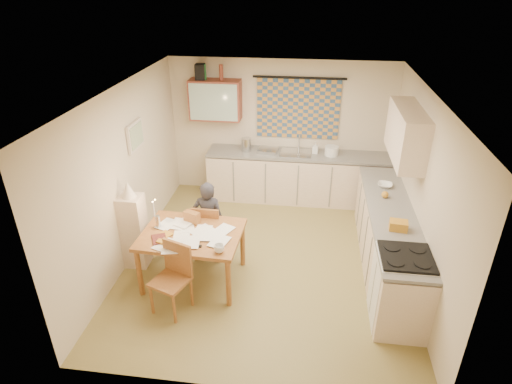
# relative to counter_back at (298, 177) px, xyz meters

# --- Properties ---
(floor) EXTENTS (4.00, 4.50, 0.02)m
(floor) POSITION_rel_counter_back_xyz_m (-0.37, -1.95, -0.46)
(floor) COLOR olive
(floor) RESTS_ON ground
(ceiling) EXTENTS (4.00, 4.50, 0.02)m
(ceiling) POSITION_rel_counter_back_xyz_m (-0.37, -1.95, 2.06)
(ceiling) COLOR white
(ceiling) RESTS_ON floor
(wall_back) EXTENTS (4.00, 0.02, 2.50)m
(wall_back) POSITION_rel_counter_back_xyz_m (-0.37, 0.31, 0.80)
(wall_back) COLOR beige
(wall_back) RESTS_ON floor
(wall_front) EXTENTS (4.00, 0.02, 2.50)m
(wall_front) POSITION_rel_counter_back_xyz_m (-0.37, -4.21, 0.80)
(wall_front) COLOR beige
(wall_front) RESTS_ON floor
(wall_left) EXTENTS (0.02, 4.50, 2.50)m
(wall_left) POSITION_rel_counter_back_xyz_m (-2.38, -1.95, 0.80)
(wall_left) COLOR beige
(wall_left) RESTS_ON floor
(wall_right) EXTENTS (0.02, 4.50, 2.50)m
(wall_right) POSITION_rel_counter_back_xyz_m (1.64, -1.95, 0.80)
(wall_right) COLOR beige
(wall_right) RESTS_ON floor
(window_blind) EXTENTS (1.45, 0.03, 1.05)m
(window_blind) POSITION_rel_counter_back_xyz_m (-0.07, 0.27, 1.20)
(window_blind) COLOR #2E4E73
(window_blind) RESTS_ON wall_back
(curtain_rod) EXTENTS (1.60, 0.04, 0.04)m
(curtain_rod) POSITION_rel_counter_back_xyz_m (-0.07, 0.25, 1.75)
(curtain_rod) COLOR black
(curtain_rod) RESTS_ON wall_back
(wall_cabinet) EXTENTS (0.90, 0.34, 0.70)m
(wall_cabinet) POSITION_rel_counter_back_xyz_m (-1.52, 0.13, 1.35)
(wall_cabinet) COLOR maroon
(wall_cabinet) RESTS_ON wall_back
(wall_cabinet_glass) EXTENTS (0.84, 0.02, 0.64)m
(wall_cabinet_glass) POSITION_rel_counter_back_xyz_m (-1.52, -0.04, 1.35)
(wall_cabinet_glass) COLOR #99B2A5
(wall_cabinet_glass) RESTS_ON wall_back
(upper_cabinet_right) EXTENTS (0.34, 1.30, 0.70)m
(upper_cabinet_right) POSITION_rel_counter_back_xyz_m (1.46, -1.40, 1.40)
(upper_cabinet_right) COLOR beige
(upper_cabinet_right) RESTS_ON wall_right
(framed_print) EXTENTS (0.04, 0.50, 0.40)m
(framed_print) POSITION_rel_counter_back_xyz_m (-2.34, -1.55, 1.25)
(framed_print) COLOR beige
(framed_print) RESTS_ON wall_left
(print_canvas) EXTENTS (0.01, 0.42, 0.32)m
(print_canvas) POSITION_rel_counter_back_xyz_m (-2.32, -1.55, 1.25)
(print_canvas) COLOR beige
(print_canvas) RESTS_ON wall_left
(counter_back) EXTENTS (3.30, 0.62, 0.92)m
(counter_back) POSITION_rel_counter_back_xyz_m (0.00, 0.00, 0.00)
(counter_back) COLOR beige
(counter_back) RESTS_ON floor
(counter_right) EXTENTS (0.62, 2.95, 0.92)m
(counter_right) POSITION_rel_counter_back_xyz_m (1.33, -1.92, -0.00)
(counter_right) COLOR beige
(counter_right) RESTS_ON floor
(stove) EXTENTS (0.61, 0.61, 0.95)m
(stove) POSITION_rel_counter_back_xyz_m (1.33, -2.98, 0.02)
(stove) COLOR white
(stove) RESTS_ON floor
(sink) EXTENTS (0.57, 0.47, 0.10)m
(sink) POSITION_rel_counter_back_xyz_m (-0.07, 0.00, 0.43)
(sink) COLOR silver
(sink) RESTS_ON counter_back
(tap) EXTENTS (0.03, 0.03, 0.28)m
(tap) POSITION_rel_counter_back_xyz_m (-0.02, 0.18, 0.61)
(tap) COLOR silver
(tap) RESTS_ON counter_back
(dish_rack) EXTENTS (0.39, 0.34, 0.06)m
(dish_rack) POSITION_rel_counter_back_xyz_m (-0.57, 0.00, 0.50)
(dish_rack) COLOR silver
(dish_rack) RESTS_ON counter_back
(kettle) EXTENTS (0.23, 0.23, 0.24)m
(kettle) POSITION_rel_counter_back_xyz_m (-0.96, 0.00, 0.59)
(kettle) COLOR silver
(kettle) RESTS_ON counter_back
(mixing_bowl) EXTENTS (0.24, 0.24, 0.16)m
(mixing_bowl) POSITION_rel_counter_back_xyz_m (0.56, 0.00, 0.55)
(mixing_bowl) COLOR white
(mixing_bowl) RESTS_ON counter_back
(soap_bottle) EXTENTS (0.12, 0.12, 0.21)m
(soap_bottle) POSITION_rel_counter_back_xyz_m (0.27, 0.05, 0.57)
(soap_bottle) COLOR white
(soap_bottle) RESTS_ON counter_back
(bowl) EXTENTS (0.28, 0.28, 0.05)m
(bowl) POSITION_rel_counter_back_xyz_m (1.33, -1.16, 0.50)
(bowl) COLOR white
(bowl) RESTS_ON counter_right
(orange_bag) EXTENTS (0.24, 0.19, 0.12)m
(orange_bag) POSITION_rel_counter_back_xyz_m (1.33, -2.37, 0.53)
(orange_bag) COLOR #C18222
(orange_bag) RESTS_ON counter_right
(fruit_orange) EXTENTS (0.10, 0.10, 0.10)m
(fruit_orange) POSITION_rel_counter_back_xyz_m (1.28, -1.52, 0.52)
(fruit_orange) COLOR #C18222
(fruit_orange) RESTS_ON counter_right
(speaker) EXTENTS (0.18, 0.21, 0.26)m
(speaker) POSITION_rel_counter_back_xyz_m (-1.77, 0.13, 1.83)
(speaker) COLOR black
(speaker) RESTS_ON wall_cabinet
(bottle_green) EXTENTS (0.08, 0.08, 0.26)m
(bottle_green) POSITION_rel_counter_back_xyz_m (-1.70, 0.13, 1.83)
(bottle_green) COLOR #195926
(bottle_green) RESTS_ON wall_cabinet
(bottle_brown) EXTENTS (0.09, 0.09, 0.26)m
(bottle_brown) POSITION_rel_counter_back_xyz_m (-1.40, 0.13, 1.83)
(bottle_brown) COLOR maroon
(bottle_brown) RESTS_ON wall_cabinet
(dining_table) EXTENTS (1.34, 1.05, 0.75)m
(dining_table) POSITION_rel_counter_back_xyz_m (-1.31, -2.53, -0.07)
(dining_table) COLOR brown
(dining_table) RESTS_ON floor
(chair_far) EXTENTS (0.41, 0.41, 0.88)m
(chair_far) POSITION_rel_counter_back_xyz_m (-1.22, -1.96, -0.18)
(chair_far) COLOR brown
(chair_far) RESTS_ON floor
(chair_near) EXTENTS (0.53, 0.53, 0.90)m
(chair_near) POSITION_rel_counter_back_xyz_m (-1.42, -3.14, -0.17)
(chair_near) COLOR brown
(chair_near) RESTS_ON floor
(person) EXTENTS (0.47, 0.32, 1.22)m
(person) POSITION_rel_counter_back_xyz_m (-1.22, -1.97, 0.16)
(person) COLOR black
(person) RESTS_ON floor
(shelf_stand) EXTENTS (0.32, 0.30, 1.10)m
(shelf_stand) POSITION_rel_counter_back_xyz_m (-2.21, -2.30, 0.10)
(shelf_stand) COLOR beige
(shelf_stand) RESTS_ON floor
(lampshade) EXTENTS (0.20, 0.20, 0.22)m
(lampshade) POSITION_rel_counter_back_xyz_m (-2.21, -2.30, 0.76)
(lampshade) COLOR beige
(lampshade) RESTS_ON shelf_stand
(letter_rack) EXTENTS (0.24, 0.18, 0.16)m
(letter_rack) POSITION_rel_counter_back_xyz_m (-1.37, -2.27, 0.38)
(letter_rack) COLOR brown
(letter_rack) RESTS_ON dining_table
(mug) EXTENTS (0.14, 0.14, 0.10)m
(mug) POSITION_rel_counter_back_xyz_m (-0.86, -2.91, 0.35)
(mug) COLOR white
(mug) RESTS_ON dining_table
(magazine) EXTENTS (0.37, 0.38, 0.02)m
(magazine) POSITION_rel_counter_back_xyz_m (-1.75, -2.79, 0.31)
(magazine) COLOR maroon
(magazine) RESTS_ON dining_table
(book) EXTENTS (0.35, 0.36, 0.02)m
(book) POSITION_rel_counter_back_xyz_m (-1.72, -2.62, 0.31)
(book) COLOR #C18222
(book) RESTS_ON dining_table
(orange_box) EXTENTS (0.13, 0.10, 0.04)m
(orange_box) POSITION_rel_counter_back_xyz_m (-1.62, -2.82, 0.32)
(orange_box) COLOR #C18222
(orange_box) RESTS_ON dining_table
(eyeglasses) EXTENTS (0.13, 0.05, 0.02)m
(eyeglasses) POSITION_rel_counter_back_xyz_m (-1.16, -2.83, 0.31)
(eyeglasses) COLOR black
(eyeglasses) RESTS_ON dining_table
(candle_holder) EXTENTS (0.07, 0.07, 0.18)m
(candle_holder) POSITION_rel_counter_back_xyz_m (-1.78, -2.46, 0.39)
(candle_holder) COLOR silver
(candle_holder) RESTS_ON dining_table
(candle) EXTENTS (0.02, 0.02, 0.22)m
(candle) POSITION_rel_counter_back_xyz_m (-1.81, -2.48, 0.59)
(candle) COLOR white
(candle) RESTS_ON dining_table
(candle_flame) EXTENTS (0.02, 0.02, 0.02)m
(candle_flame) POSITION_rel_counter_back_xyz_m (-1.79, -2.44, 0.71)
(candle_flame) COLOR #FFCC66
(candle_flame) RESTS_ON dining_table
(papers) EXTENTS (1.09, 0.94, 0.02)m
(papers) POSITION_rel_counter_back_xyz_m (-1.31, -2.55, 0.31)
(papers) COLOR white
(papers) RESTS_ON dining_table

